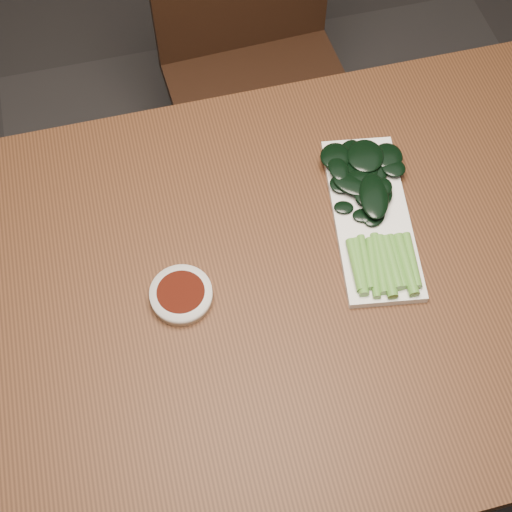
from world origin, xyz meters
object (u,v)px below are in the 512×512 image
object	(u,v)px
chair_far	(256,66)
sauce_bowl	(181,295)
table	(264,305)
serving_plate	(371,217)
gai_lan	(370,203)

from	to	relation	value
chair_far	sauce_bowl	size ratio (longest dim) A/B	9.24
sauce_bowl	table	bearing A→B (deg)	-3.39
table	chair_far	xyz separation A→B (m)	(0.16, 0.71, -0.19)
sauce_bowl	serving_plate	size ratio (longest dim) A/B	0.29
serving_plate	gai_lan	world-z (taller)	gai_lan
table	sauce_bowl	bearing A→B (deg)	176.61
sauce_bowl	serving_plate	distance (m)	0.34
table	sauce_bowl	world-z (taller)	sauce_bowl
chair_far	gai_lan	bearing A→B (deg)	-89.30
table	gai_lan	size ratio (longest dim) A/B	4.36
serving_plate	gai_lan	distance (m)	0.02
chair_far	sauce_bowl	xyz separation A→B (m)	(-0.30, -0.70, 0.27)
table	gai_lan	xyz separation A→B (m)	(0.20, 0.09, 0.10)
table	sauce_bowl	size ratio (longest dim) A/B	14.54
chair_far	serving_plate	size ratio (longest dim) A/B	2.67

